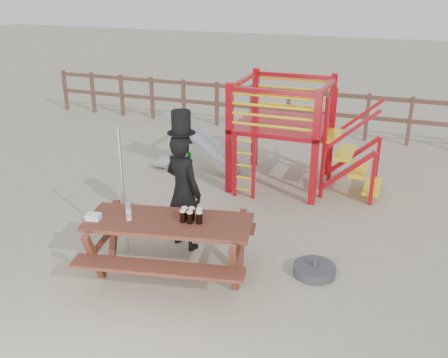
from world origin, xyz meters
The scene contains 10 objects.
ground centered at (0.00, 0.00, 0.00)m, with size 60.00×60.00×0.00m, color tan.
back_fence centered at (0.00, 7.00, 0.74)m, with size 15.09×0.09×1.20m.
playground_fort centered at (0.12, 3.58, 1.07)m, with size 4.71×1.84×2.10m.
picnic_table centered at (-0.36, -0.21, 0.54)m, with size 2.46×1.93×0.85m.
man_with_hat centered at (-0.53, 0.63, 0.95)m, with size 0.77×0.64×2.13m.
metal_pole centered at (-1.27, 0.17, 0.97)m, with size 0.04×0.04×1.93m, color #B2B2B7.
parasol_base centered at (1.50, 0.51, 0.07)m, with size 0.59×0.59×0.25m.
paper_bag centered at (-1.30, -0.54, 0.89)m, with size 0.18×0.14×0.08m, color white.
stout_pints centered at (-0.06, -0.12, 0.94)m, with size 0.32×0.21×0.17m.
empty_glasses centered at (-0.91, -0.30, 0.92)m, with size 0.19×0.25×0.15m.
Camera 1 is at (2.42, -5.48, 3.86)m, focal length 40.00 mm.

